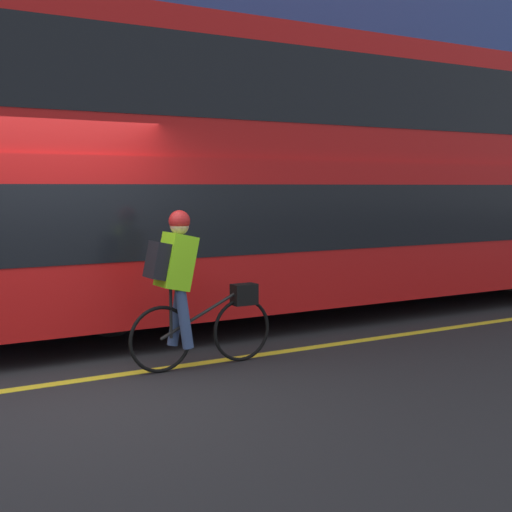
# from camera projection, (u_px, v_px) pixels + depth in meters

# --- Properties ---
(ground_plane) EXTENTS (80.00, 80.00, 0.00)m
(ground_plane) POSITION_uv_depth(u_px,v_px,m) (75.00, 390.00, 6.44)
(ground_plane) COLOR #232326
(road_center_line) EXTENTS (50.00, 0.14, 0.01)m
(road_center_line) POSITION_uv_depth(u_px,v_px,m) (66.00, 382.00, 6.67)
(road_center_line) COLOR yellow
(road_center_line) RESTS_ON ground_plane
(bus) EXTENTS (11.74, 2.59, 3.78)m
(bus) POSITION_uv_depth(u_px,v_px,m) (344.00, 168.00, 10.49)
(bus) COLOR black
(bus) RESTS_ON ground_plane
(cyclist_on_bike) EXTENTS (1.59, 0.32, 1.60)m
(cyclist_on_bike) POSITION_uv_depth(u_px,v_px,m) (187.00, 284.00, 7.09)
(cyclist_on_bike) COLOR black
(cyclist_on_bike) RESTS_ON ground_plane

